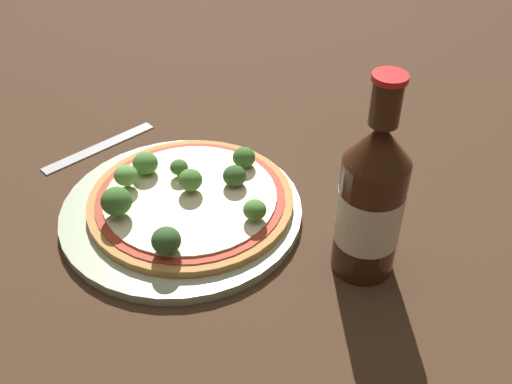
{
  "coord_description": "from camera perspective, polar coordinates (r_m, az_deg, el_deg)",
  "views": [
    {
      "loc": [
        0.53,
        -0.2,
        0.49
      ],
      "look_at": [
        0.07,
        0.06,
        0.06
      ],
      "focal_mm": 42.0,
      "sensor_mm": 36.0,
      "label": 1
    }
  ],
  "objects": [
    {
      "name": "broccoli_floret_2",
      "position": [
        0.77,
        -10.5,
        2.7
      ],
      "size": [
        0.03,
        0.03,
        0.03
      ],
      "color": "#7A9E5B",
      "rests_on": "pizza"
    },
    {
      "name": "broccoli_floret_6",
      "position": [
        0.74,
        -2.06,
        1.54
      ],
      "size": [
        0.03,
        0.03,
        0.03
      ],
      "color": "#7A9E5B",
      "rests_on": "pizza"
    },
    {
      "name": "broccoli_floret_3",
      "position": [
        0.71,
        -13.15,
        -0.87
      ],
      "size": [
        0.04,
        0.04,
        0.04
      ],
      "color": "#7A9E5B",
      "rests_on": "pizza"
    },
    {
      "name": "broccoli_floret_0",
      "position": [
        0.75,
        -12.29,
        1.54
      ],
      "size": [
        0.03,
        0.03,
        0.03
      ],
      "color": "#7A9E5B",
      "rests_on": "pizza"
    },
    {
      "name": "ground_plane",
      "position": [
        0.75,
        -7.03,
        -2.14
      ],
      "size": [
        3.0,
        3.0,
        0.0
      ],
      "primitive_type": "plane",
      "color": "#3D2819"
    },
    {
      "name": "broccoli_floret_8",
      "position": [
        0.76,
        -7.34,
        2.33
      ],
      "size": [
        0.02,
        0.02,
        0.02
      ],
      "color": "#7A9E5B",
      "rests_on": "pizza"
    },
    {
      "name": "plate",
      "position": [
        0.74,
        -6.85,
        -1.8
      ],
      "size": [
        0.3,
        0.3,
        0.01
      ],
      "color": "#A3B293",
      "rests_on": "ground_plane"
    },
    {
      "name": "broccoli_floret_7",
      "position": [
        0.77,
        -1.16,
        3.32
      ],
      "size": [
        0.03,
        0.03,
        0.03
      ],
      "color": "#7A9E5B",
      "rests_on": "pizza"
    },
    {
      "name": "fork",
      "position": [
        0.88,
        -14.68,
        4.18
      ],
      "size": [
        0.06,
        0.17,
        0.0
      ],
      "rotation": [
        0.0,
        0.0,
        1.8
      ],
      "color": "#B2B2B7",
      "rests_on": "ground_plane"
    },
    {
      "name": "broccoli_floret_4",
      "position": [
        0.73,
        -6.27,
        1.14
      ],
      "size": [
        0.03,
        0.03,
        0.03
      ],
      "color": "#7A9E5B",
      "rests_on": "pizza"
    },
    {
      "name": "pizza",
      "position": [
        0.74,
        -6.16,
        -0.8
      ],
      "size": [
        0.25,
        0.25,
        0.01
      ],
      "color": "#B77F42",
      "rests_on": "plate"
    },
    {
      "name": "broccoli_floret_5",
      "position": [
        0.69,
        -0.12,
        -1.72
      ],
      "size": [
        0.03,
        0.03,
        0.03
      ],
      "color": "#7A9E5B",
      "rests_on": "pizza"
    },
    {
      "name": "beer_bottle",
      "position": [
        0.63,
        10.89,
        -0.84
      ],
      "size": [
        0.07,
        0.07,
        0.24
      ],
      "color": "#381E0F",
      "rests_on": "ground_plane"
    },
    {
      "name": "broccoli_floret_1",
      "position": [
        0.65,
        -8.55,
        -4.6
      ],
      "size": [
        0.03,
        0.03,
        0.03
      ],
      "color": "#7A9E5B",
      "rests_on": "pizza"
    }
  ]
}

